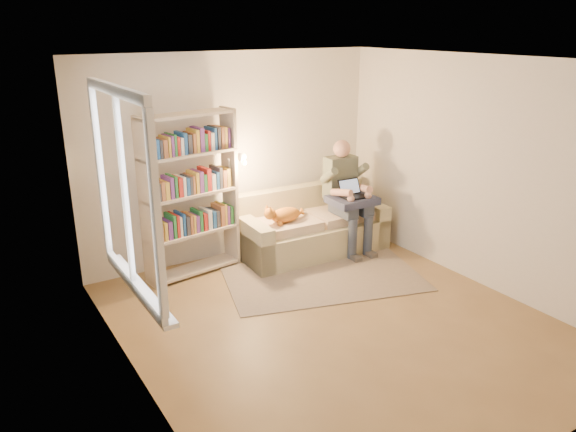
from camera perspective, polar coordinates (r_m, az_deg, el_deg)
floor at (r=5.88m, az=4.83°, el=-10.73°), size 4.50×4.50×0.00m
ceiling at (r=5.12m, az=5.66°, el=15.47°), size 4.00×4.50×0.02m
wall_left at (r=4.50m, az=-15.63°, el=-2.65°), size 0.02×4.50×2.60m
wall_right at (r=6.71m, az=19.04°, el=4.09°), size 0.02×4.50×2.60m
wall_back at (r=7.21m, az=-5.62°, el=6.02°), size 4.00×0.02×2.60m
wall_front at (r=3.93m, az=25.42°, el=-7.10°), size 4.00×0.02×2.60m
window at (r=4.67m, az=-15.80°, el=-0.89°), size 0.12×1.52×1.69m
sofa at (r=7.49m, az=2.29°, el=-1.37°), size 1.99×0.96×0.83m
person at (r=7.45m, az=5.90°, el=2.61°), size 0.44×0.68×1.47m
cat at (r=7.06m, az=-0.41°, el=0.15°), size 0.64×0.24×0.23m
blanket at (r=7.37m, az=6.65°, el=1.63°), size 0.60×0.50×0.09m
laptop at (r=7.35m, az=6.63°, el=2.44°), size 0.33×0.30×0.26m
bookshelf at (r=6.66m, az=-9.91°, el=2.88°), size 1.34×0.46×1.97m
rug at (r=6.80m, az=3.63°, el=-6.29°), size 2.59×1.95×0.01m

